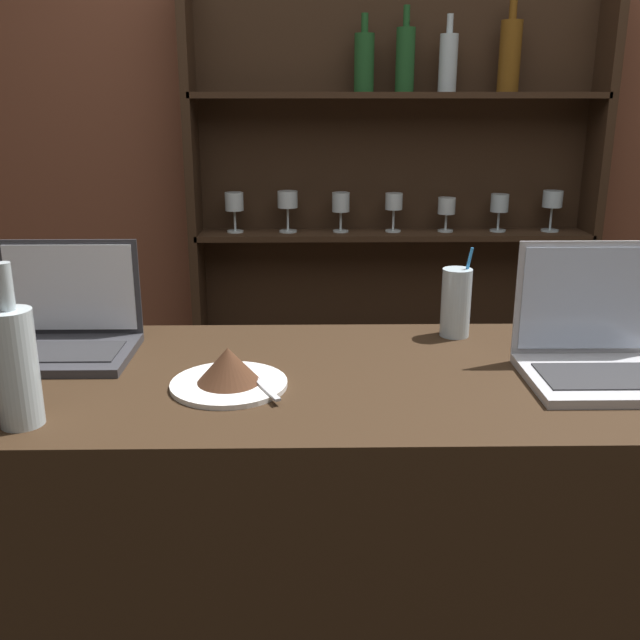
% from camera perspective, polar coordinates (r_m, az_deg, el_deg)
% --- Properties ---
extents(bar_counter, '(1.98, 0.63, 0.97)m').
position_cam_1_polar(bar_counter, '(1.67, 8.81, -19.77)').
color(bar_counter, black).
rests_on(bar_counter, ground_plane).
extents(back_wall, '(7.00, 0.06, 2.70)m').
position_cam_1_polar(back_wall, '(2.61, 4.97, 14.25)').
color(back_wall, brown).
rests_on(back_wall, ground_plane).
extents(back_shelf, '(1.41, 0.18, 1.87)m').
position_cam_1_polar(back_shelf, '(2.59, 5.84, 6.04)').
color(back_shelf, '#332114').
rests_on(back_shelf, ground_plane).
extents(laptop_near, '(0.30, 0.23, 0.23)m').
position_cam_1_polar(laptop_near, '(1.60, -19.85, -0.76)').
color(laptop_near, '#333338').
rests_on(laptop_near, bar_counter).
extents(laptop_far, '(0.30, 0.24, 0.25)m').
position_cam_1_polar(laptop_far, '(1.49, 21.49, -2.13)').
color(laptop_far, '#ADADB2').
rests_on(laptop_far, bar_counter).
extents(cake_plate, '(0.22, 0.22, 0.08)m').
position_cam_1_polar(cake_plate, '(1.35, -7.32, -4.11)').
color(cake_plate, white).
rests_on(cake_plate, bar_counter).
extents(water_glass, '(0.07, 0.07, 0.20)m').
position_cam_1_polar(water_glass, '(1.64, 10.82, 1.38)').
color(water_glass, silver).
rests_on(water_glass, bar_counter).
extents(wine_bottle_clear, '(0.07, 0.07, 0.27)m').
position_cam_1_polar(wine_bottle_clear, '(1.26, -23.18, -3.32)').
color(wine_bottle_clear, '#B2C1C6').
rests_on(wine_bottle_clear, bar_counter).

